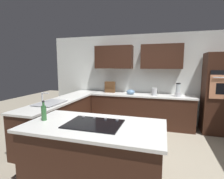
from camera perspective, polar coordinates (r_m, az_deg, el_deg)
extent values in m
plane|color=#9E937F|center=(3.59, 7.32, -20.56)|extent=(14.00, 14.00, 0.00)
cube|color=silver|center=(5.26, 11.33, 3.33)|extent=(6.00, 0.10, 2.60)
cube|color=#381E14|center=(5.00, 15.93, 10.33)|extent=(1.10, 0.34, 0.66)
cube|color=#381E14|center=(5.21, 0.65, 10.52)|extent=(1.10, 0.34, 0.66)
cube|color=#381E14|center=(5.04, 9.51, -6.87)|extent=(2.80, 0.60, 0.86)
cube|color=silver|center=(4.94, 9.63, -1.82)|extent=(2.84, 0.64, 0.04)
cube|color=#381E14|center=(4.52, -15.02, -8.78)|extent=(0.60, 2.90, 0.86)
cube|color=silver|center=(4.41, -15.23, -3.17)|extent=(0.64, 2.94, 0.04)
cube|color=#381E14|center=(2.66, -5.81, -20.89)|extent=(1.85, 0.95, 0.86)
cube|color=silver|center=(2.47, -5.96, -11.71)|extent=(1.93, 1.03, 0.04)
cube|color=#381E14|center=(5.08, 32.07, -1.23)|extent=(0.80, 0.60, 2.01)
cube|color=#515456|center=(4.09, -18.15, -3.76)|extent=(0.40, 0.30, 0.02)
cube|color=#515456|center=(3.82, -21.06, -4.70)|extent=(0.40, 0.30, 0.02)
cube|color=#B7BABF|center=(3.95, -19.57, -4.09)|extent=(0.46, 0.70, 0.01)
cylinder|color=#B7BABF|center=(4.05, -21.91, -2.57)|extent=(0.03, 0.03, 0.22)
cylinder|color=#B7BABF|center=(3.98, -21.09, -1.09)|extent=(0.18, 0.02, 0.02)
cube|color=black|center=(2.46, -5.97, -11.12)|extent=(0.76, 0.56, 0.01)
cylinder|color=#B2B2B7|center=(2.58, 1.66, -9.78)|extent=(0.04, 0.04, 0.02)
cylinder|color=#B2B2B7|center=(2.63, -2.18, -9.43)|extent=(0.04, 0.04, 0.02)
cylinder|color=#B2B2B7|center=(2.69, -5.86, -9.06)|extent=(0.04, 0.04, 0.02)
cylinder|color=#B2B2B7|center=(2.76, -9.35, -8.67)|extent=(0.04, 0.04, 0.02)
cylinder|color=silver|center=(4.86, 20.76, -1.50)|extent=(0.15, 0.15, 0.11)
cylinder|color=silver|center=(4.84, 20.85, 0.42)|extent=(0.11, 0.11, 0.22)
cylinder|color=black|center=(4.83, 20.92, 1.85)|extent=(0.12, 0.12, 0.03)
ellipsoid|color=#668CB2|center=(4.93, 6.12, -0.78)|extent=(0.24, 0.24, 0.13)
cube|color=brown|center=(5.19, -0.67, 0.82)|extent=(0.31, 0.10, 0.33)
cube|color=brown|center=(5.14, -0.85, 0.74)|extent=(0.29, 0.02, 0.02)
cylinder|color=#B7BABF|center=(4.85, 13.70, -0.69)|extent=(0.14, 0.14, 0.20)
cylinder|color=#336B38|center=(2.78, -21.45, -7.25)|extent=(0.07, 0.07, 0.22)
cylinder|color=#336B38|center=(2.74, -21.59, -4.47)|extent=(0.03, 0.03, 0.06)
cylinder|color=black|center=(2.74, -21.64, -3.65)|extent=(0.04, 0.04, 0.02)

